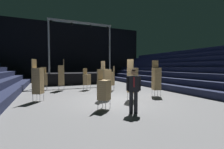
# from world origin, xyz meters

# --- Properties ---
(ground_plane) EXTENTS (22.00, 30.00, 0.10)m
(ground_plane) POSITION_xyz_m (0.00, 0.00, -0.05)
(ground_plane) COLOR slate
(arena_end_wall) EXTENTS (22.00, 0.30, 8.00)m
(arena_end_wall) POSITION_xyz_m (0.00, 15.00, 4.00)
(arena_end_wall) COLOR black
(arena_end_wall) RESTS_ON ground_plane
(bleacher_bank_right) EXTENTS (6.00, 24.00, 3.60)m
(bleacher_bank_right) POSITION_xyz_m (8.00, 1.00, 1.80)
(bleacher_bank_right) COLOR #191E38
(bleacher_bank_right) RESTS_ON ground_plane
(stage_riser) EXTENTS (6.69, 3.60, 6.36)m
(stage_riser) POSITION_xyz_m (0.00, 9.37, 0.66)
(stage_riser) COLOR black
(stage_riser) RESTS_ON ground_plane
(man_with_tie) EXTENTS (0.56, 0.37, 1.74)m
(man_with_tie) POSITION_xyz_m (-0.30, -2.64, 0.99)
(man_with_tie) COLOR black
(man_with_tie) RESTS_ON ground_plane
(chair_stack_front_left) EXTENTS (0.61, 0.61, 1.88)m
(chair_stack_front_left) POSITION_xyz_m (1.23, 3.05, 0.94)
(chair_stack_front_left) COLOR #B2B5BA
(chair_stack_front_left) RESTS_ON ground_plane
(chair_stack_front_right) EXTENTS (0.50, 0.50, 1.79)m
(chair_stack_front_right) POSITION_xyz_m (-3.54, 5.17, 0.90)
(chair_stack_front_right) COLOR #B2B5BA
(chair_stack_front_right) RESTS_ON ground_plane
(chair_stack_mid_left) EXTENTS (0.61, 0.61, 1.71)m
(chair_stack_mid_left) POSITION_xyz_m (-0.46, 4.03, 0.86)
(chair_stack_mid_left) COLOR #B2B5BA
(chair_stack_mid_left) RESTS_ON ground_plane
(chair_stack_mid_right) EXTENTS (0.57, 0.57, 2.22)m
(chair_stack_mid_right) POSITION_xyz_m (0.95, -0.50, 1.11)
(chair_stack_mid_right) COLOR #B2B5BA
(chair_stack_mid_right) RESTS_ON ground_plane
(chair_stack_mid_centre) EXTENTS (0.62, 0.62, 1.71)m
(chair_stack_mid_centre) POSITION_xyz_m (-1.15, -1.61, 0.86)
(chair_stack_mid_centre) COLOR #B2B5BA
(chair_stack_mid_centre) RESTS_ON ground_plane
(chair_stack_rear_left) EXTENTS (0.49, 0.49, 2.14)m
(chair_stack_rear_left) POSITION_xyz_m (-0.31, 0.28, 1.07)
(chair_stack_rear_left) COLOR #B2B5BA
(chair_stack_rear_left) RESTS_ON ground_plane
(chair_stack_rear_right) EXTENTS (0.59, 0.59, 2.22)m
(chair_stack_rear_right) POSITION_xyz_m (-3.80, 1.17, 1.11)
(chair_stack_rear_right) COLOR #B2B5BA
(chair_stack_rear_right) RESTS_ON ground_plane
(chair_stack_rear_centre) EXTENTS (0.54, 0.54, 2.22)m
(chair_stack_rear_centre) POSITION_xyz_m (2.81, -0.22, 1.11)
(chair_stack_rear_centre) COLOR #B2B5BA
(chair_stack_rear_centre) RESTS_ON ground_plane
(chair_stack_aisle_left) EXTENTS (0.48, 0.48, 2.39)m
(chair_stack_aisle_left) POSITION_xyz_m (-2.32, 4.54, 1.19)
(chair_stack_aisle_left) COLOR #B2B5BA
(chair_stack_aisle_left) RESTS_ON ground_plane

